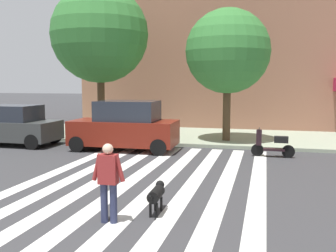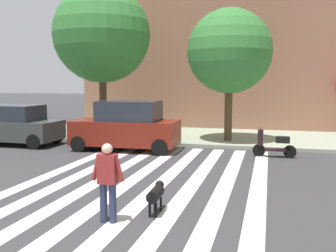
{
  "view_description": "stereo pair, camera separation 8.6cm",
  "coord_description": "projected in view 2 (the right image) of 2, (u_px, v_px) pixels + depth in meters",
  "views": [
    {
      "loc": [
        4.56,
        -1.73,
        2.86
      ],
      "look_at": [
        2.24,
        7.26,
        1.79
      ],
      "focal_mm": 40.61,
      "sensor_mm": 36.0,
      "label": 1
    },
    {
      "loc": [
        4.64,
        -1.71,
        2.86
      ],
      "look_at": [
        2.24,
        7.26,
        1.79
      ],
      "focal_mm": 40.61,
      "sensor_mm": 36.0,
      "label": 2
    }
  ],
  "objects": [
    {
      "name": "parked_car_near_curb",
      "position": [
        12.0,
        126.0,
        17.48
      ],
      "size": [
        4.51,
        2.02,
        1.82
      ],
      "color": "#3A3C3C",
      "rests_on": "ground_plane"
    },
    {
      "name": "ground_plane",
      "position": [
        88.0,
        190.0,
        10.16
      ],
      "size": [
        160.0,
        160.0,
        0.0
      ],
      "primitive_type": "plane",
      "color": "#353538"
    },
    {
      "name": "parked_scooter",
      "position": [
        274.0,
        145.0,
        14.54
      ],
      "size": [
        1.63,
        0.5,
        1.11
      ],
      "color": "black",
      "rests_on": "ground_plane"
    },
    {
      "name": "dog_on_leash",
      "position": [
        156.0,
        194.0,
        8.28
      ],
      "size": [
        0.29,
        1.02,
        0.65
      ],
      "color": "black",
      "rests_on": "ground_plane"
    },
    {
      "name": "street_tree_nearest",
      "position": [
        102.0,
        35.0,
        19.06
      ],
      "size": [
        4.87,
        4.87,
        7.54
      ],
      "color": "#4C3823",
      "rests_on": "sidewalk_far"
    },
    {
      "name": "pedestrian_dog_walker",
      "position": [
        108.0,
        178.0,
        7.69
      ],
      "size": [
        0.71,
        0.26,
        1.64
      ],
      "color": "#282D4C",
      "rests_on": "ground_plane"
    },
    {
      "name": "parked_car_behind_first",
      "position": [
        127.0,
        127.0,
        16.02
      ],
      "size": [
        4.48,
        2.07,
        2.09
      ],
      "color": "maroon",
      "rests_on": "ground_plane"
    },
    {
      "name": "street_tree_middle",
      "position": [
        229.0,
        51.0,
        17.34
      ],
      "size": [
        3.88,
        3.88,
        6.07
      ],
      "color": "#4C3823",
      "rests_on": "sidewalk_far"
    },
    {
      "name": "sidewalk_far",
      "position": [
        178.0,
        135.0,
        20.04
      ],
      "size": [
        80.0,
        6.0,
        0.15
      ],
      "primitive_type": "cube",
      "color": "#95A188",
      "rests_on": "ground_plane"
    },
    {
      "name": "crosswalk_stripes",
      "position": [
        132.0,
        193.0,
        9.84
      ],
      "size": [
        6.75,
        14.0,
        0.01
      ],
      "color": "silver",
      "rests_on": "ground_plane"
    }
  ]
}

